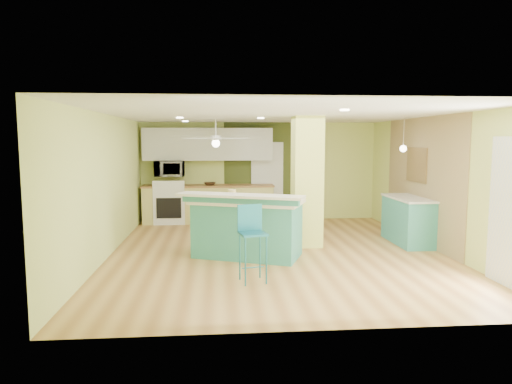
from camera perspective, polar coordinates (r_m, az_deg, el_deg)
floor at (r=8.47m, az=2.58°, el=-7.54°), size 6.00×7.00×0.01m
ceiling at (r=8.23m, az=2.67°, el=9.67°), size 6.00×7.00×0.01m
wall_back at (r=11.73m, az=0.41°, el=2.58°), size 6.00×0.01×2.50m
wall_front at (r=4.83m, az=8.02°, el=-3.04°), size 6.00×0.01×2.50m
wall_left at (r=8.41m, az=-18.13°, el=0.73°), size 0.01×7.00×2.50m
wall_right at (r=9.14m, az=21.65°, el=1.03°), size 0.01×7.00×2.50m
wood_panel at (r=9.67m, az=19.99°, el=1.37°), size 0.02×3.40×2.50m
olive_accent at (r=11.73m, az=1.39°, el=2.58°), size 2.20×0.02×2.50m
interior_door at (r=11.72m, az=1.40°, el=1.35°), size 0.82×0.05×2.00m
column at (r=8.85m, az=6.38°, el=1.28°), size 0.55×0.55×2.50m
kitchen_run at (r=11.46m, az=-5.95°, el=-1.46°), size 3.25×0.63×0.94m
stove at (r=11.51m, az=-10.68°, el=-1.56°), size 0.76×0.66×1.08m
upper_cabinets at (r=11.47m, az=-6.02°, el=5.96°), size 3.20×0.34×0.80m
microwave at (r=11.43m, az=-10.77°, el=2.87°), size 0.70×0.48×0.39m
ceiling_fan at (r=10.15m, az=-5.04°, el=6.63°), size 1.41×1.41×0.61m
pendant_lamp at (r=9.64m, az=17.93°, el=5.21°), size 0.14×0.14×0.69m
wall_decor at (r=9.82m, az=19.44°, el=3.22°), size 0.03×0.90×0.70m
peninsula at (r=8.04m, az=-1.12°, el=-4.36°), size 2.30×1.81×1.15m
bar_stool at (r=6.63m, az=-0.57°, el=-4.82°), size 0.44×0.44×1.11m
side_counter at (r=9.58m, az=18.44°, el=-3.36°), size 0.61×1.44×0.93m
fruit_bowl at (r=11.32m, az=-5.79°, el=1.02°), size 0.32×0.32×0.07m
canister at (r=8.13m, az=-3.00°, el=-0.30°), size 0.14×0.14×0.17m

